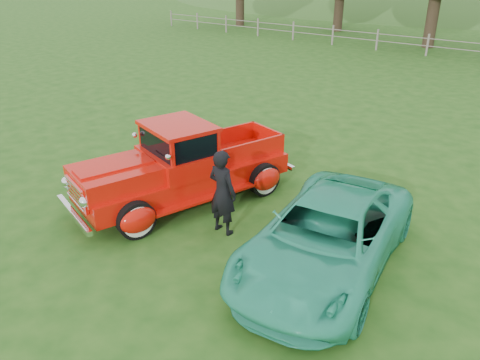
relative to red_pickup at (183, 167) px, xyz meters
The scene contains 4 objects.
ground 1.52m from the red_pickup, 55.08° to the right, with size 140.00×140.00×0.00m, color #1D4C14.
red_pickup is the anchor object (origin of this frame).
teal_sedan 3.73m from the red_pickup, ahead, with size 2.08×4.51×1.25m, color #2AAB84.
man 1.62m from the red_pickup, 16.16° to the right, with size 0.62×0.41×1.71m, color black.
Camera 1 is at (6.17, -5.26, 4.83)m, focal length 35.00 mm.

